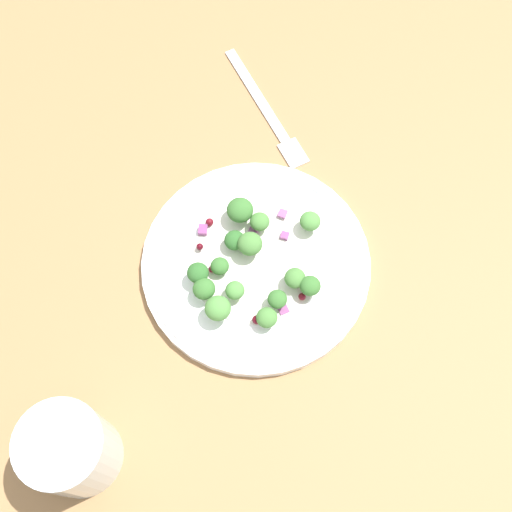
# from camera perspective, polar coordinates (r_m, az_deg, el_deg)

# --- Properties ---
(ground_plane) EXTENTS (1.80, 1.80, 0.02)m
(ground_plane) POSITION_cam_1_polar(r_m,az_deg,el_deg) (0.71, 2.82, -2.22)
(ground_plane) COLOR olive
(plate) EXTENTS (0.24, 0.24, 0.02)m
(plate) POSITION_cam_1_polar(r_m,az_deg,el_deg) (0.70, 0.00, -0.60)
(plate) COLOR white
(plate) RESTS_ON ground_plane
(dressing_pool) EXTENTS (0.14, 0.14, 0.00)m
(dressing_pool) POSITION_cam_1_polar(r_m,az_deg,el_deg) (0.69, 0.00, -0.46)
(dressing_pool) COLOR white
(dressing_pool) RESTS_ON plate
(broccoli_floret_0) EXTENTS (0.02, 0.02, 0.02)m
(broccoli_floret_0) POSITION_cam_1_polar(r_m,az_deg,el_deg) (0.70, 0.32, 2.99)
(broccoli_floret_0) COLOR #8EB77A
(broccoli_floret_0) RESTS_ON plate
(broccoli_floret_1) EXTENTS (0.02, 0.02, 0.02)m
(broccoli_floret_1) POSITION_cam_1_polar(r_m,az_deg,el_deg) (0.67, -5.07, -1.48)
(broccoli_floret_1) COLOR #8EB77A
(broccoli_floret_1) RESTS_ON plate
(broccoli_floret_2) EXTENTS (0.02, 0.02, 0.02)m
(broccoli_floret_2) POSITION_cam_1_polar(r_m,az_deg,el_deg) (0.69, -1.86, 1.35)
(broccoli_floret_2) COLOR #ADD18E
(broccoli_floret_2) RESTS_ON plate
(broccoli_floret_3) EXTENTS (0.02, 0.02, 0.02)m
(broccoli_floret_3) POSITION_cam_1_polar(r_m,az_deg,el_deg) (0.67, -4.54, -2.88)
(broccoli_floret_3) COLOR #9EC684
(broccoli_floret_3) RESTS_ON plate
(broccoli_floret_4) EXTENTS (0.03, 0.03, 0.03)m
(broccoli_floret_4) POSITION_cam_1_polar(r_m,az_deg,el_deg) (0.70, -1.40, 3.98)
(broccoli_floret_4) COLOR #8EB77A
(broccoli_floret_4) RESTS_ON plate
(broccoli_floret_5) EXTENTS (0.03, 0.03, 0.03)m
(broccoli_floret_5) POSITION_cam_1_polar(r_m,az_deg,el_deg) (0.68, -0.53, 1.05)
(broccoli_floret_5) COLOR #9EC684
(broccoli_floret_5) RESTS_ON plate
(broccoli_floret_6) EXTENTS (0.02, 0.02, 0.02)m
(broccoli_floret_6) POSITION_cam_1_polar(r_m,az_deg,el_deg) (0.67, -1.91, -2.86)
(broccoli_floret_6) COLOR #ADD18E
(broccoli_floret_6) RESTS_ON plate
(broccoli_floret_7) EXTENTS (0.02, 0.02, 0.02)m
(broccoli_floret_7) POSITION_cam_1_polar(r_m,az_deg,el_deg) (0.68, -3.16, -0.90)
(broccoli_floret_7) COLOR #8EB77A
(broccoli_floret_7) RESTS_ON plate
(broccoli_floret_8) EXTENTS (0.02, 0.02, 0.02)m
(broccoli_floret_8) POSITION_cam_1_polar(r_m,az_deg,el_deg) (0.67, 3.31, -1.98)
(broccoli_floret_8) COLOR #8EB77A
(broccoli_floret_8) RESTS_ON plate
(broccoli_floret_9) EXTENTS (0.03, 0.03, 0.03)m
(broccoli_floret_9) POSITION_cam_1_polar(r_m,az_deg,el_deg) (0.65, -3.33, -4.57)
(broccoli_floret_9) COLOR #ADD18E
(broccoli_floret_9) RESTS_ON plate
(broccoli_floret_10) EXTENTS (0.02, 0.02, 0.02)m
(broccoli_floret_10) POSITION_cam_1_polar(r_m,az_deg,el_deg) (0.70, 4.72, 3.02)
(broccoli_floret_10) COLOR #8EB77A
(broccoli_floret_10) RESTS_ON plate
(broccoli_floret_11) EXTENTS (0.02, 0.02, 0.02)m
(broccoli_floret_11) POSITION_cam_1_polar(r_m,az_deg,el_deg) (0.66, 0.95, -5.39)
(broccoli_floret_11) COLOR #9EC684
(broccoli_floret_11) RESTS_ON plate
(broccoli_floret_12) EXTENTS (0.02, 0.02, 0.02)m
(broccoli_floret_12) POSITION_cam_1_polar(r_m,az_deg,el_deg) (0.66, 1.87, -3.78)
(broccoli_floret_12) COLOR #8EB77A
(broccoli_floret_12) RESTS_ON plate
(broccoli_floret_13) EXTENTS (0.02, 0.02, 0.02)m
(broccoli_floret_13) POSITION_cam_1_polar(r_m,az_deg,el_deg) (0.67, 4.73, -2.62)
(broccoli_floret_13) COLOR #9EC684
(broccoli_floret_13) RESTS_ON plate
(cranberry_0) EXTENTS (0.01, 0.01, 0.01)m
(cranberry_0) POSITION_cam_1_polar(r_m,az_deg,el_deg) (0.66, 0.04, -5.57)
(cranberry_0) COLOR #4C0A14
(cranberry_0) RESTS_ON plate
(cranberry_1) EXTENTS (0.01, 0.01, 0.01)m
(cranberry_1) POSITION_cam_1_polar(r_m,az_deg,el_deg) (0.68, 4.24, -2.92)
(cranberry_1) COLOR #4C0A14
(cranberry_1) RESTS_ON plate
(cranberry_2) EXTENTS (0.01, 0.01, 0.01)m
(cranberry_2) POSITION_cam_1_polar(r_m,az_deg,el_deg) (0.69, -3.86, -1.15)
(cranberry_2) COLOR maroon
(cranberry_2) RESTS_ON plate
(cranberry_3) EXTENTS (0.01, 0.01, 0.01)m
(cranberry_3) POSITION_cam_1_polar(r_m,az_deg,el_deg) (0.69, -4.91, 0.81)
(cranberry_3) COLOR #4C0A14
(cranberry_3) RESTS_ON plate
(cranberry_4) EXTENTS (0.01, 0.01, 0.01)m
(cranberry_4) POSITION_cam_1_polar(r_m,az_deg,el_deg) (0.71, -4.07, 2.95)
(cranberry_4) COLOR maroon
(cranberry_4) RESTS_ON plate
(cranberry_5) EXTENTS (0.01, 0.01, 0.01)m
(cranberry_5) POSITION_cam_1_polar(r_m,az_deg,el_deg) (0.67, 3.71, -3.68)
(cranberry_5) COLOR maroon
(cranberry_5) RESTS_ON plate
(onion_bit_0) EXTENTS (0.01, 0.01, 0.01)m
(onion_bit_0) POSITION_cam_1_polar(r_m,az_deg,el_deg) (0.70, -4.64, 2.29)
(onion_bit_0) COLOR #843D75
(onion_bit_0) RESTS_ON plate
(onion_bit_1) EXTENTS (0.01, 0.01, 0.00)m
(onion_bit_1) POSITION_cam_1_polar(r_m,az_deg,el_deg) (0.71, 2.32, 3.69)
(onion_bit_1) COLOR #934C84
(onion_bit_1) RESTS_ON plate
(onion_bit_2) EXTENTS (0.01, 0.01, 0.00)m
(onion_bit_2) POSITION_cam_1_polar(r_m,az_deg,el_deg) (0.70, -0.21, 2.26)
(onion_bit_2) COLOR #934C84
(onion_bit_2) RESTS_ON plate
(onion_bit_3) EXTENTS (0.01, 0.01, 0.00)m
(onion_bit_3) POSITION_cam_1_polar(r_m,az_deg,el_deg) (0.67, 2.35, -4.61)
(onion_bit_3) COLOR #843D75
(onion_bit_3) RESTS_ON plate
(onion_bit_4) EXTENTS (0.01, 0.01, 0.01)m
(onion_bit_4) POSITION_cam_1_polar(r_m,az_deg,el_deg) (0.70, 2.51, 1.77)
(onion_bit_4) COLOR #843D75
(onion_bit_4) RESTS_ON plate
(fork) EXTENTS (0.19, 0.03, 0.01)m
(fork) POSITION_cam_1_polar(r_m,az_deg,el_deg) (0.80, 1.07, 12.34)
(fork) COLOR silver
(fork) RESTS_ON ground_plane
(water_glass) EXTENTS (0.08, 0.08, 0.09)m
(water_glass) POSITION_cam_1_polar(r_m,az_deg,el_deg) (0.63, -15.79, -15.92)
(water_glass) COLOR silver
(water_glass) RESTS_ON ground_plane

